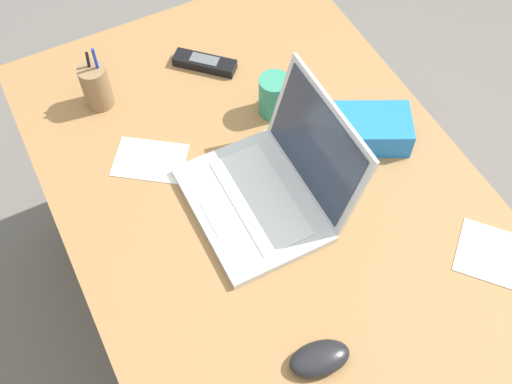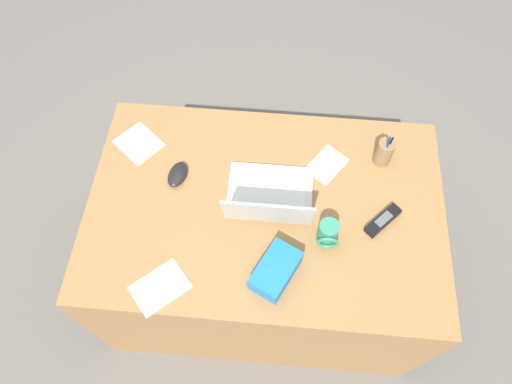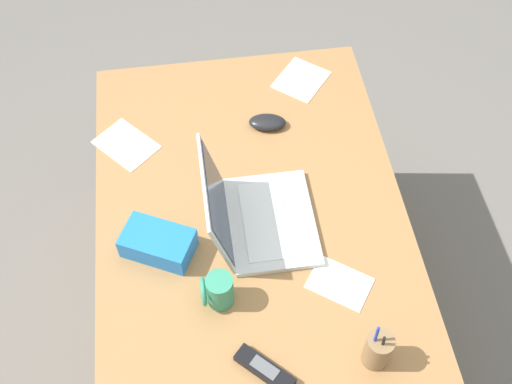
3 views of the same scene
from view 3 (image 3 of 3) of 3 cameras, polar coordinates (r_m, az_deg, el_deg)
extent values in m
plane|color=slate|center=(2.42, -0.22, -11.96)|extent=(6.00, 6.00, 0.00)
cube|color=#9E7042|center=(2.09, -0.25, -8.02)|extent=(1.33, 0.87, 0.73)
cube|color=silver|center=(1.77, 1.43, -2.64)|extent=(0.32, 0.24, 0.02)
cube|color=silver|center=(1.76, 0.75, -2.53)|extent=(0.26, 0.12, 0.00)
cube|color=silver|center=(1.77, 3.78, -2.18)|extent=(0.09, 0.05, 0.00)
cube|color=silver|center=(1.66, -3.59, -1.05)|extent=(0.31, 0.06, 0.22)
cube|color=#283347|center=(1.66, -3.42, -1.01)|extent=(0.28, 0.05, 0.19)
ellipsoid|color=black|center=(1.98, 1.03, 6.30)|extent=(0.09, 0.12, 0.03)
cylinder|color=#338C6B|center=(1.62, -3.27, -8.84)|extent=(0.07, 0.07, 0.10)
torus|color=#338C6B|center=(1.61, -4.75, -8.92)|extent=(0.07, 0.01, 0.07)
cube|color=black|center=(1.58, 0.78, -15.68)|extent=(0.14, 0.14, 0.02)
cube|color=#595B60|center=(1.57, 0.79, -15.52)|extent=(0.07, 0.07, 0.00)
cylinder|color=olive|center=(1.57, 10.90, -13.78)|extent=(0.07, 0.07, 0.11)
cylinder|color=#1933B2|center=(1.53, 10.57, -13.25)|extent=(0.02, 0.01, 0.15)
cylinder|color=black|center=(1.54, 11.26, -13.58)|extent=(0.01, 0.02, 0.13)
cube|color=blue|center=(1.72, -8.81, -4.56)|extent=(0.18, 0.22, 0.07)
cube|color=white|center=(1.70, 7.53, -8.14)|extent=(0.18, 0.19, 0.00)
cube|color=white|center=(1.98, -11.61, 4.21)|extent=(0.22, 0.22, 0.00)
cube|color=white|center=(2.14, 4.08, 10.06)|extent=(0.22, 0.22, 0.00)
camera|label=1|loc=(1.69, 12.49, 42.45)|focal=44.91mm
camera|label=2|loc=(1.14, -61.27, 36.30)|focal=32.65mm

